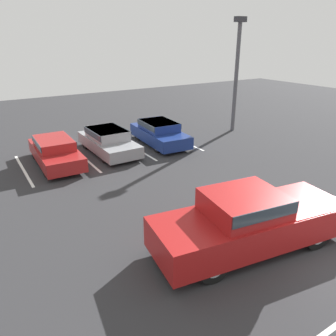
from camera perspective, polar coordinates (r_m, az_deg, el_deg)
name	(u,v)px	position (r m, az deg, el deg)	size (l,w,h in m)	color
ground_plane	(307,245)	(10.49, 22.99, -12.23)	(60.00, 60.00, 0.00)	#2D2D30
stall_stripe_a	(24,170)	(16.13, -23.83, -0.33)	(0.12, 4.34, 0.01)	white
stall_stripe_b	(85,158)	(16.68, -14.24, 1.61)	(0.12, 4.34, 0.01)	white
stall_stripe_c	(137,149)	(17.68, -5.47, 3.35)	(0.12, 4.34, 0.01)	white
stall_stripe_d	(181,141)	(19.05, 2.22, 4.80)	(0.12, 4.34, 0.01)	white
pickup_truck	(251,220)	(9.46, 14.29, -8.80)	(5.84, 2.69, 1.73)	#A51919
parked_sedan_a	(55,151)	(16.15, -19.05, 2.88)	(1.81, 4.39, 1.23)	maroon
parked_sedan_b	(108,140)	(17.14, -10.38, 4.80)	(1.83, 4.41, 1.24)	gray
parked_sedan_c	(159,132)	(18.28, -1.52, 6.26)	(2.06, 4.41, 1.27)	navy
light_post	(237,69)	(21.00, 11.88, 16.47)	(0.70, 0.36, 6.68)	#515156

